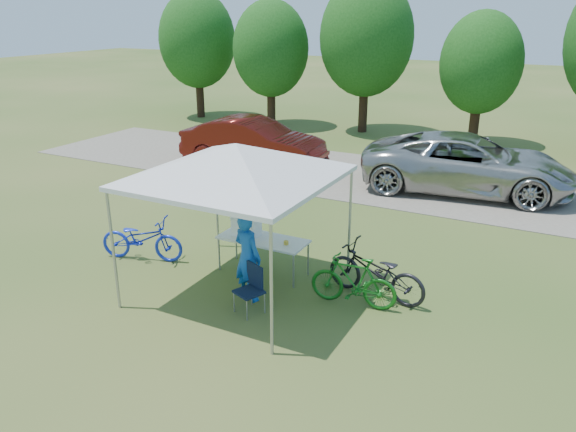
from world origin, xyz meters
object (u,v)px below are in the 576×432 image
at_px(minivan, 468,163).
at_px(folding_table, 263,241).
at_px(folding_chair, 252,285).
at_px(bike_dark, 376,272).
at_px(sedan, 253,142).
at_px(bike_green, 353,281).
at_px(cyclist, 248,257).
at_px(cooler, 246,226).
at_px(bike_blue, 142,239).

bearing_deg(minivan, folding_table, 153.39).
distance_m(folding_chair, bike_dark, 2.19).
distance_m(folding_table, sedan, 7.87).
xyz_separation_m(bike_green, sedan, (-6.21, 7.06, 0.33)).
height_order(folding_chair, minivan, minivan).
xyz_separation_m(folding_table, cyclist, (0.29, -1.03, 0.14)).
bearing_deg(cooler, cyclist, -57.63).
height_order(bike_blue, bike_dark, bike_dark).
bearing_deg(folding_table, cyclist, -74.20).
xyz_separation_m(cooler, minivan, (2.81, 7.07, -0.09)).
bearing_deg(sedan, folding_table, -151.28).
xyz_separation_m(folding_chair, cooler, (-0.93, 1.36, 0.42)).
bearing_deg(folding_chair, minivan, 99.63).
bearing_deg(bike_green, folding_chair, -61.87).
relative_size(cyclist, bike_blue, 0.94).
bearing_deg(bike_dark, minivan, -174.26).
bearing_deg(folding_table, cooler, -180.00).
bearing_deg(minivan, cooler, 150.82).
height_order(folding_chair, bike_blue, bike_blue).
distance_m(folding_table, bike_green, 2.06).
height_order(cooler, bike_blue, cooler).
distance_m(bike_green, minivan, 7.50).
xyz_separation_m(folding_table, cooler, (-0.36, -0.00, 0.23)).
distance_m(folding_table, cyclist, 1.08).
bearing_deg(cyclist, sedan, -42.66).
height_order(folding_table, folding_chair, folding_chair).
height_order(cooler, cyclist, cyclist).
bearing_deg(minivan, folding_chair, 159.88).
height_order(bike_green, minivan, minivan).
xyz_separation_m(cooler, cyclist, (0.65, -1.03, -0.09)).
xyz_separation_m(folding_chair, minivan, (1.88, 8.43, 0.33)).
bearing_deg(bike_dark, cooler, -81.97).
height_order(cooler, bike_dark, cooler).
relative_size(folding_chair, cyclist, 0.51).
xyz_separation_m(folding_chair, bike_green, (1.45, 0.95, -0.02)).
distance_m(bike_green, bike_dark, 0.50).
height_order(cyclist, bike_dark, cyclist).
bearing_deg(folding_table, bike_blue, -166.04).
bearing_deg(folding_table, sedan, 122.24).
bearing_deg(bike_green, bike_dark, 145.55).
bearing_deg(sedan, cyclist, -153.23).
height_order(cyclist, bike_blue, cyclist).
relative_size(folding_table, bike_blue, 1.00).
height_order(cooler, bike_green, cooler).
relative_size(cooler, cyclist, 0.32).
relative_size(folding_chair, sedan, 0.17).
xyz_separation_m(cyclist, minivan, (2.15, 8.10, 0.01)).
bearing_deg(bike_blue, minivan, -49.35).
relative_size(folding_chair, bike_green, 0.54).
xyz_separation_m(folding_table, folding_chair, (0.56, -1.36, -0.19)).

